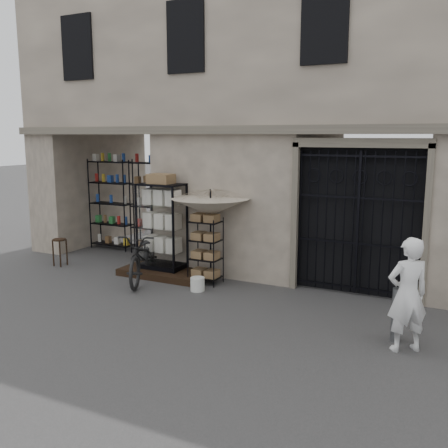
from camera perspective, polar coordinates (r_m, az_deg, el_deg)
The scene contains 14 objects.
ground at distance 8.99m, azimuth 0.58°, elevation -10.33°, with size 80.00×80.00×0.00m, color black.
main_building at distance 12.22m, azimuth 9.21°, elevation 16.38°, with size 14.00×4.00×9.00m, color tan.
shop_recess at distance 13.32m, azimuth -11.64°, elevation 2.83°, with size 3.00×1.70×3.00m, color black.
shop_shelving at distance 13.77m, azimuth -10.49°, elevation 2.06°, with size 2.70×0.50×2.50m, color black.
iron_gate at distance 10.17m, azimuth 15.23°, elevation 0.48°, with size 2.50×0.21×3.00m.
step_platform at distance 11.39m, azimuth -6.91°, elevation -5.57°, with size 2.00×0.90×0.15m, color black.
display_cabinet at distance 11.32m, azimuth -7.12°, elevation -0.76°, with size 1.03×0.71×2.09m.
wire_rack at distance 10.65m, azimuth -2.13°, elevation -3.14°, with size 0.68×0.54×1.43m.
market_umbrella at distance 10.61m, azimuth -1.56°, elevation 2.52°, with size 1.96×1.97×2.41m.
white_bucket at distance 10.28m, azimuth -3.04°, elevation -6.87°, with size 0.29×0.29×0.28m, color silver.
bicycle at distance 11.13m, azimuth -9.14°, elevation -6.41°, with size 0.73×1.11×2.11m, color black.
wooden_stool at distance 12.78m, azimuth -18.24°, elevation -3.01°, with size 0.40×0.40×0.66m.
steel_bollard at distance 8.20m, azimuth 19.12°, elevation -9.80°, with size 0.16×0.16×0.85m, color slate.
shopkeeper at distance 8.08m, azimuth 19.86°, elevation -13.39°, with size 0.62×1.71×0.41m, color white.
Camera 1 is at (3.68, -7.58, 3.14)m, focal length 40.00 mm.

